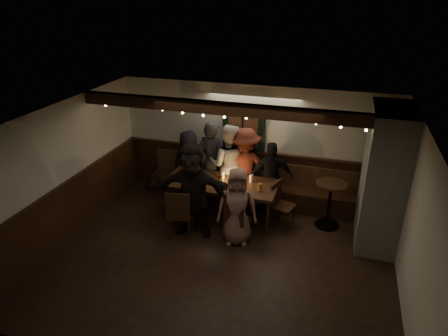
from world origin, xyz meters
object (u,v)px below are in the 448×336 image
(person_a, at_px, (189,164))
(person_e, at_px, (271,177))
(dining_table, at_px, (221,185))
(person_b, at_px, (212,161))
(chair_end, at_px, (280,201))
(person_c, at_px, (229,164))
(chair_near_left, at_px, (179,212))
(high_top, at_px, (330,199))
(person_f, at_px, (193,190))
(chair_near_right, at_px, (236,217))
(person_d, at_px, (245,167))
(person_g, at_px, (237,207))

(person_a, relative_size, person_e, 1.02)
(dining_table, relative_size, person_b, 1.24)
(chair_end, distance_m, person_c, 1.44)
(person_a, bearing_deg, chair_end, 162.37)
(chair_near_left, height_order, person_c, person_c)
(high_top, xyz_separation_m, person_f, (-2.51, -1.01, 0.33))
(high_top, height_order, person_a, person_a)
(chair_near_right, bearing_deg, person_a, 135.96)
(person_b, height_order, person_c, person_b)
(chair_near_left, relative_size, person_f, 0.54)
(high_top, height_order, person_c, person_c)
(high_top, relative_size, person_b, 0.52)
(person_d, bearing_deg, chair_near_left, 44.59)
(person_b, distance_m, person_f, 1.45)
(person_c, height_order, person_g, person_c)
(chair_end, distance_m, person_g, 1.12)
(chair_near_left, bearing_deg, person_b, 87.38)
(high_top, bearing_deg, person_d, 166.80)
(chair_end, relative_size, person_b, 0.49)
(chair_near_right, bearing_deg, person_g, -42.25)
(person_c, bearing_deg, person_g, 104.81)
(person_d, height_order, person_f, person_f)
(person_b, xyz_separation_m, person_g, (1.00, -1.52, -0.16))
(person_d, distance_m, person_g, 1.54)
(person_d, bearing_deg, person_b, -19.57)
(dining_table, xyz_separation_m, person_d, (0.32, 0.75, 0.13))
(person_e, bearing_deg, person_g, 63.05)
(dining_table, bearing_deg, person_d, 67.11)
(person_g, bearing_deg, person_d, 85.26)
(dining_table, relative_size, chair_near_left, 2.26)
(dining_table, xyz_separation_m, chair_near_left, (-0.53, -0.95, -0.18))
(dining_table, relative_size, person_e, 1.48)
(chair_end, xyz_separation_m, person_d, (-0.89, 0.63, 0.37))
(person_f, distance_m, person_g, 0.91)
(dining_table, distance_m, person_g, 0.94)
(person_g, bearing_deg, chair_near_right, 124.26)
(dining_table, height_order, person_b, person_b)
(chair_near_right, bearing_deg, person_e, 74.14)
(dining_table, relative_size, person_a, 1.45)
(chair_near_left, bearing_deg, high_top, 25.22)
(high_top, distance_m, person_f, 2.72)
(person_d, bearing_deg, person_e, 151.79)
(person_d, xyz_separation_m, person_g, (0.23, -1.51, -0.12))
(chair_near_left, bearing_deg, person_g, 9.87)
(chair_near_right, relative_size, person_d, 0.51)
(chair_near_left, relative_size, person_g, 0.67)
(chair_near_right, height_order, person_d, person_d)
(chair_near_right, bearing_deg, person_b, 123.07)
(chair_near_left, height_order, high_top, chair_near_left)
(high_top, bearing_deg, person_e, 164.93)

